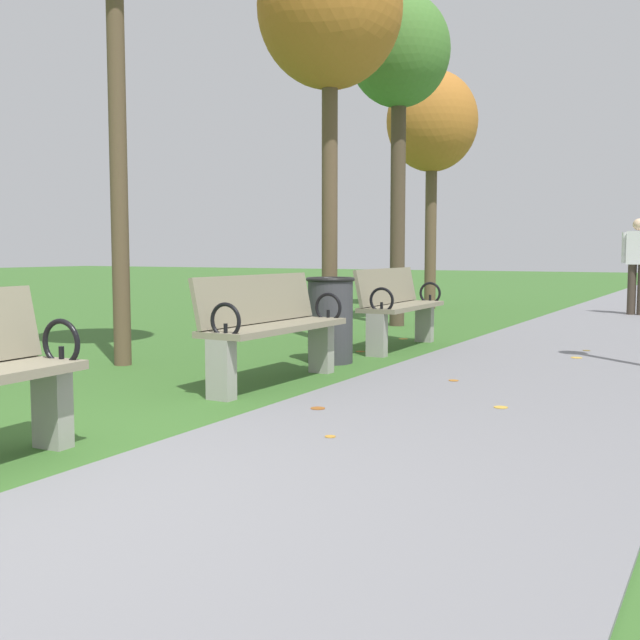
{
  "coord_description": "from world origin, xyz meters",
  "views": [
    {
      "loc": [
        2.86,
        -2.27,
        1.09
      ],
      "look_at": [
        -0.05,
        3.07,
        0.55
      ],
      "focal_mm": 43.32,
      "sensor_mm": 36.0,
      "label": 1
    }
  ],
  "objects_px": {
    "park_bench_3": "(398,305)",
    "pedestrian_walking": "(638,261)",
    "tree_3": "(330,11)",
    "park_bench_2": "(271,326)",
    "trash_bin": "(330,320)",
    "tree_5": "(432,124)",
    "tree_4": "(399,58)"
  },
  "relations": [
    {
      "from": "park_bench_2",
      "to": "tree_3",
      "type": "relative_size",
      "value": 0.33
    },
    {
      "from": "tree_3",
      "to": "park_bench_3",
      "type": "bearing_deg",
      "value": -12.6
    },
    {
      "from": "tree_4",
      "to": "pedestrian_walking",
      "type": "relative_size",
      "value": 2.93
    },
    {
      "from": "pedestrian_walking",
      "to": "trash_bin",
      "type": "height_order",
      "value": "pedestrian_walking"
    },
    {
      "from": "park_bench_2",
      "to": "pedestrian_walking",
      "type": "relative_size",
      "value": 0.99
    },
    {
      "from": "park_bench_2",
      "to": "trash_bin",
      "type": "relative_size",
      "value": 1.92
    },
    {
      "from": "tree_3",
      "to": "tree_5",
      "type": "bearing_deg",
      "value": 98.45
    },
    {
      "from": "tree_3",
      "to": "pedestrian_walking",
      "type": "bearing_deg",
      "value": 63.9
    },
    {
      "from": "park_bench_3",
      "to": "tree_5",
      "type": "height_order",
      "value": "tree_5"
    },
    {
      "from": "park_bench_3",
      "to": "tree_3",
      "type": "distance_m",
      "value": 3.56
    },
    {
      "from": "tree_5",
      "to": "pedestrian_walking",
      "type": "relative_size",
      "value": 2.76
    },
    {
      "from": "pedestrian_walking",
      "to": "trash_bin",
      "type": "distance_m",
      "value": 7.63
    },
    {
      "from": "pedestrian_walking",
      "to": "tree_3",
      "type": "bearing_deg",
      "value": -116.1
    },
    {
      "from": "park_bench_3",
      "to": "park_bench_2",
      "type": "bearing_deg",
      "value": -90.0
    },
    {
      "from": "tree_3",
      "to": "trash_bin",
      "type": "height_order",
      "value": "tree_3"
    },
    {
      "from": "tree_5",
      "to": "park_bench_3",
      "type": "bearing_deg",
      "value": -72.8
    },
    {
      "from": "tree_4",
      "to": "pedestrian_walking",
      "type": "bearing_deg",
      "value": 50.78
    },
    {
      "from": "tree_5",
      "to": "trash_bin",
      "type": "distance_m",
      "value": 8.09
    },
    {
      "from": "park_bench_2",
      "to": "tree_3",
      "type": "distance_m",
      "value": 4.59
    },
    {
      "from": "tree_3",
      "to": "pedestrian_walking",
      "type": "relative_size",
      "value": 3.01
    },
    {
      "from": "tree_5",
      "to": "pedestrian_walking",
      "type": "bearing_deg",
      "value": 0.79
    },
    {
      "from": "park_bench_3",
      "to": "tree_3",
      "type": "height_order",
      "value": "tree_3"
    },
    {
      "from": "park_bench_2",
      "to": "tree_4",
      "type": "distance_m",
      "value": 6.23
    },
    {
      "from": "park_bench_3",
      "to": "tree_4",
      "type": "height_order",
      "value": "tree_4"
    },
    {
      "from": "tree_3",
      "to": "tree_4",
      "type": "relative_size",
      "value": 1.03
    },
    {
      "from": "park_bench_2",
      "to": "trash_bin",
      "type": "height_order",
      "value": "park_bench_2"
    },
    {
      "from": "pedestrian_walking",
      "to": "tree_4",
      "type": "bearing_deg",
      "value": -129.22
    },
    {
      "from": "park_bench_3",
      "to": "tree_3",
      "type": "bearing_deg",
      "value": 167.4
    },
    {
      "from": "park_bench_2",
      "to": "pedestrian_walking",
      "type": "bearing_deg",
      "value": 78.05
    },
    {
      "from": "pedestrian_walking",
      "to": "trash_bin",
      "type": "relative_size",
      "value": 1.93
    },
    {
      "from": "tree_5",
      "to": "trash_bin",
      "type": "bearing_deg",
      "value": -76.95
    },
    {
      "from": "park_bench_3",
      "to": "pedestrian_walking",
      "type": "xyz_separation_m",
      "value": [
        1.84,
        5.99,
        0.44
      ]
    }
  ]
}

